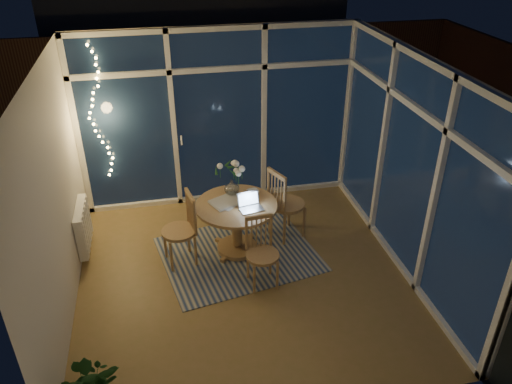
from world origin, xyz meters
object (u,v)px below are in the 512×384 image
Objects in this scene: chair_right at (287,202)px; laptop at (251,202)px; dining_table at (237,228)px; chair_front at (263,254)px; flower_vase at (232,187)px; chair_left at (179,230)px.

chair_right is 3.69× the size of laptop.
chair_front reaches higher than dining_table.
flower_vase reaches higher than laptop.
chair_right is at bearing -5.35° from flower_vase.
chair_right is (1.47, 0.30, 0.04)m from chair_left.
laptop is at bearing 87.80° from chair_front.
chair_front is 0.68m from laptop.
flower_vase is (0.73, 0.37, 0.32)m from chair_left.
chair_left is (-0.74, -0.10, 0.13)m from dining_table.
dining_table is 0.77m from chair_right.
laptop is 0.46m from flower_vase.
chair_left is at bearing 141.51° from chair_front.
laptop is at bearing -44.17° from dining_table.
dining_table is 0.99× the size of chair_right.
chair_right is 5.00× the size of flower_vase.
chair_front is at bearing 127.12° from chair_right.
chair_front is (0.92, -0.63, -0.04)m from chair_left.
chair_front is at bearing 44.28° from chair_left.
chair_left is 4.65× the size of flower_vase.
laptop is (-0.56, -0.36, 0.29)m from chair_right.
flower_vase is (-0.17, 0.43, 0.00)m from laptop.
dining_table is at bearing -87.73° from flower_vase.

